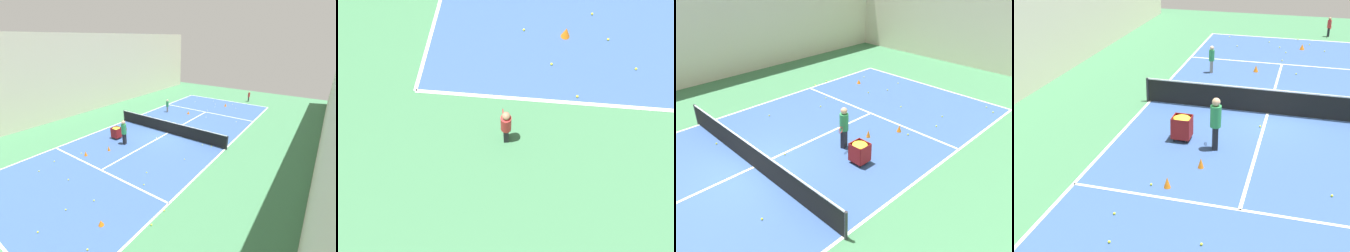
# 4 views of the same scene
# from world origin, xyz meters

# --- Properties ---
(line_baseline_near) EXTENTS (9.63, 0.10, 0.00)m
(line_baseline_near) POSITION_xyz_m (0.00, -12.11, 0.01)
(line_baseline_near) COLOR white
(line_baseline_near) RESTS_ON ground
(player_near_baseline) EXTENTS (0.27, 0.57, 1.20)m
(player_near_baseline) POSITION_xyz_m (-2.28, -13.31, 0.69)
(player_near_baseline) COLOR black
(player_near_baseline) RESTS_ON ground
(training_cone_0) EXTENTS (0.27, 0.27, 0.31)m
(training_cone_0) POSITION_xyz_m (-0.86, -9.78, 0.16)
(training_cone_0) COLOR orange
(training_cone_0) RESTS_ON ground
(tennis_ball_4) EXTENTS (0.07, 0.07, 0.07)m
(tennis_ball_4) POSITION_xyz_m (-0.04, -8.80, 0.04)
(tennis_ball_4) COLOR yellow
(tennis_ball_4) RESTS_ON ground
(tennis_ball_7) EXTENTS (0.07, 0.07, 0.07)m
(tennis_ball_7) POSITION_xyz_m (-2.09, -9.66, 0.04)
(tennis_ball_7) COLOR yellow
(tennis_ball_7) RESTS_ON ground
(tennis_ball_10) EXTENTS (0.07, 0.07, 0.07)m
(tennis_ball_10) POSITION_xyz_m (1.09, -10.85, 0.04)
(tennis_ball_10) COLOR yellow
(tennis_ball_10) RESTS_ON ground
(tennis_ball_11) EXTENTS (0.07, 0.07, 0.07)m
(tennis_ball_11) POSITION_xyz_m (0.39, -9.82, 0.04)
(tennis_ball_11) COLOR yellow
(tennis_ball_11) RESTS_ON ground
(tennis_ball_24) EXTENTS (0.07, 0.07, 0.07)m
(tennis_ball_24) POSITION_xyz_m (-0.53, -11.92, 0.04)
(tennis_ball_24) COLOR yellow
(tennis_ball_24) RESTS_ON ground
(tennis_ball_30) EXTENTS (0.07, 0.07, 0.07)m
(tennis_ball_30) POSITION_xyz_m (-1.23, -10.89, 0.04)
(tennis_ball_30) COLOR yellow
(tennis_ball_30) RESTS_ON ground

